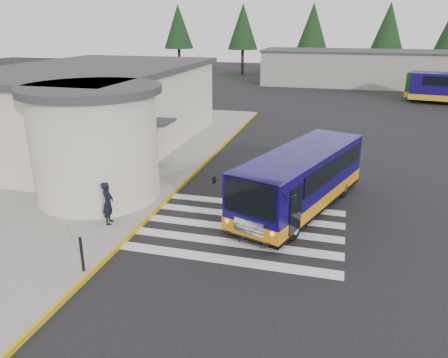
% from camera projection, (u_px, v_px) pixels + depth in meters
% --- Properties ---
extents(ground, '(140.00, 140.00, 0.00)m').
position_uv_depth(ground, '(254.00, 221.00, 17.20)').
color(ground, black).
rests_on(ground, ground).
extents(sidewalk, '(10.00, 34.00, 0.15)m').
position_uv_depth(sidewalk, '(102.00, 169.00, 23.03)').
color(sidewalk, gray).
rests_on(sidewalk, ground).
extents(curb_strip, '(0.12, 34.00, 0.16)m').
position_uv_depth(curb_strip, '(190.00, 177.00, 21.80)').
color(curb_strip, gold).
rests_on(curb_strip, ground).
extents(station_building, '(12.70, 18.70, 4.80)m').
position_uv_depth(station_building, '(95.00, 110.00, 25.28)').
color(station_building, beige).
rests_on(station_building, ground).
extents(crosswalk, '(8.00, 5.35, 0.01)m').
position_uv_depth(crosswalk, '(236.00, 228.00, 16.59)').
color(crosswalk, silver).
rests_on(crosswalk, ground).
extents(depot_building, '(26.40, 8.40, 4.20)m').
position_uv_depth(depot_building, '(372.00, 68.00, 53.13)').
color(depot_building, gray).
rests_on(depot_building, ground).
extents(tree_line, '(58.40, 4.40, 10.00)m').
position_uv_depth(tree_line, '(375.00, 27.00, 58.74)').
color(tree_line, black).
rests_on(tree_line, ground).
extents(transit_bus, '(5.25, 9.00, 2.48)m').
position_uv_depth(transit_bus, '(300.00, 182.00, 17.91)').
color(transit_bus, '#0F0650').
rests_on(transit_bus, ground).
extents(pedestrian_a, '(0.55, 0.69, 1.66)m').
position_uv_depth(pedestrian_a, '(108.00, 203.00, 16.37)').
color(pedestrian_a, black).
rests_on(pedestrian_a, sidewalk).
extents(pedestrian_b, '(0.82, 0.90, 1.51)m').
position_uv_depth(pedestrian_b, '(94.00, 189.00, 17.99)').
color(pedestrian_b, black).
rests_on(pedestrian_b, sidewalk).
extents(bollard, '(0.09, 0.09, 1.15)m').
position_uv_depth(bollard, '(82.00, 254.00, 13.26)').
color(bollard, black).
rests_on(bollard, sidewalk).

